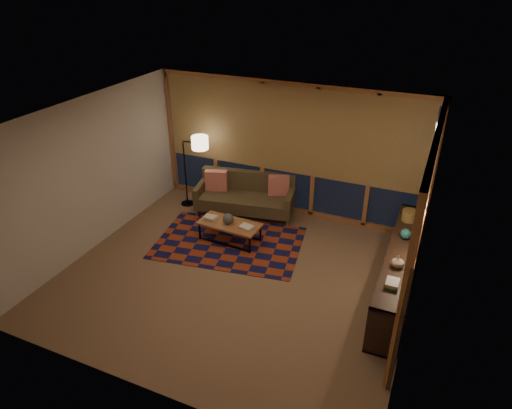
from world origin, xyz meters
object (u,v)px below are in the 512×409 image
at_px(sofa, 245,196).
at_px(bookshelf, 398,270).
at_px(coffee_table, 230,232).
at_px(floor_lamp, 185,171).

height_order(sofa, bookshelf, sofa).
distance_m(coffee_table, bookshelf, 3.06).
height_order(sofa, floor_lamp, floor_lamp).
distance_m(floor_lamp, bookshelf, 4.72).
bearing_deg(coffee_table, bookshelf, -1.84).
relative_size(sofa, bookshelf, 0.65).
bearing_deg(coffee_table, sofa, 102.54).
relative_size(coffee_table, floor_lamp, 0.73).
xyz_separation_m(floor_lamp, bookshelf, (4.55, -1.20, -0.40)).
relative_size(sofa, floor_lamp, 1.26).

